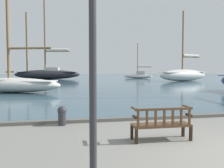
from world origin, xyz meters
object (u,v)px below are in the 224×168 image
(sailboat_far_starboard, at_px, (47,72))
(mooring_bollard, at_px, (62,115))
(sailboat_distant_harbor, at_px, (11,83))
(park_bench, at_px, (162,123))
(sailboat_mid_port, at_px, (183,74))
(sailboat_nearest_starboard, at_px, (139,75))
(lamp_post, at_px, (93,42))

(sailboat_far_starboard, relative_size, mooring_bollard, 24.66)
(sailboat_distant_harbor, bearing_deg, park_bench, -65.63)
(sailboat_mid_port, height_order, mooring_bollard, sailboat_mid_port)
(park_bench, relative_size, sailboat_far_starboard, 0.10)
(park_bench, bearing_deg, sailboat_nearest_starboard, 73.28)
(sailboat_distant_harbor, bearing_deg, sailboat_far_starboard, 86.64)
(sailboat_distant_harbor, height_order, sailboat_nearest_starboard, sailboat_distant_harbor)
(park_bench, distance_m, sailboat_mid_port, 32.16)
(sailboat_distant_harbor, relative_size, mooring_bollard, 15.94)
(sailboat_mid_port, height_order, lamp_post, sailboat_mid_port)
(sailboat_far_starboard, xyz_separation_m, mooring_bollard, (2.46, -36.60, -0.90))
(sailboat_distant_harbor, height_order, sailboat_far_starboard, sailboat_far_starboard)
(sailboat_distant_harbor, distance_m, sailboat_nearest_starboard, 30.95)
(lamp_post, bearing_deg, sailboat_nearest_starboard, 71.46)
(park_bench, relative_size, sailboat_mid_port, 0.15)
(mooring_bollard, bearing_deg, sailboat_distant_harbor, 107.90)
(sailboat_nearest_starboard, height_order, mooring_bollard, sailboat_nearest_starboard)
(sailboat_nearest_starboard, bearing_deg, lamp_post, -108.54)
(sailboat_mid_port, bearing_deg, sailboat_nearest_starboard, 107.53)
(park_bench, height_order, sailboat_nearest_starboard, sailboat_nearest_starboard)
(sailboat_mid_port, height_order, sailboat_far_starboard, sailboat_far_starboard)
(park_bench, bearing_deg, sailboat_far_starboard, 97.47)
(sailboat_distant_harbor, distance_m, sailboat_far_starboard, 24.57)
(sailboat_distant_harbor, distance_m, sailboat_mid_port, 25.88)
(sailboat_mid_port, bearing_deg, mooring_bollard, -124.83)
(park_bench, height_order, sailboat_distant_harbor, sailboat_distant_harbor)
(park_bench, xyz_separation_m, lamp_post, (-2.17, -2.37, 1.91))
(lamp_post, bearing_deg, park_bench, 47.52)
(sailboat_nearest_starboard, distance_m, lamp_post, 44.06)
(sailboat_far_starboard, height_order, mooring_bollard, sailboat_far_starboard)
(sailboat_nearest_starboard, height_order, lamp_post, sailboat_nearest_starboard)
(mooring_bollard, bearing_deg, lamp_post, -84.20)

